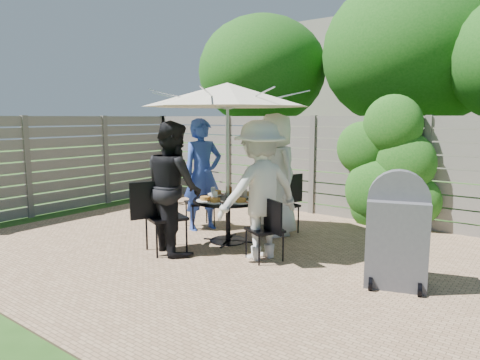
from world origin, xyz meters
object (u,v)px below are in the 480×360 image
Objects in this scene: glass_left at (213,192)px; chair_left at (200,212)px; plate_extra at (215,201)px; glass_front at (215,197)px; person_front at (174,187)px; person_left at (203,175)px; plate_front at (205,199)px; bicycle at (193,179)px; chair_right at (265,242)px; plate_back at (249,195)px; patio_table at (228,212)px; chair_back at (282,216)px; person_right at (260,191)px; person_back at (275,175)px; umbrella at (227,95)px; bbq_grill at (397,234)px; coffee_cup at (245,194)px; syrup_jug at (229,192)px; glass_back at (240,191)px; plate_left at (216,193)px; plate_right at (241,201)px; chair_front at (165,231)px.

chair_left is at bearing 148.91° from glass_left.
glass_front is (-0.05, 0.07, 0.05)m from plate_extra.
person_left is at bearing -45.00° from person_front.
plate_front is 3.39m from bicycle.
chair_right is 3.17× the size of plate_back.
bicycle reaches higher than chair_right.
person_front reaches higher than patio_table.
person_right reaches higher than chair_back.
person_back is 3.19m from bicycle.
bicycle is at bearing -7.73° from chair_right.
umbrella reaches higher than chair_right.
plate_back is (0.14, 0.33, -1.45)m from umbrella.
bbq_grill is at bearing -4.10° from glass_left.
umbrella is at bearing -90.00° from person_left.
person_left reaches higher than chair_left.
coffee_cup is at bearing -95.44° from person_front.
plate_front is at bearing -122.28° from coffee_cup.
glass_front is at bearing 164.18° from bbq_grill.
glass_left is 0.88× the size of syrup_jug.
plate_front is 0.15m from glass_front.
glass_left reaches higher than plate_back.
glass_left reaches higher than plate_extra.
glass_back is at bearing -158.75° from plate_back.
person_left reaches higher than plate_left.
chair_left is at bearing 177.89° from plate_back.
patio_table is at bearing 6.41° from chair_left.
plate_front is 0.63m from glass_back.
plate_extra is at bearing -143.46° from plate_right.
plate_back is 0.14× the size of bicycle.
bicycle is (-2.25, 1.88, -0.19)m from plate_left.
chair_front is (-0.37, -0.89, -0.16)m from patio_table.
chair_back is (0.37, 0.89, -0.18)m from patio_table.
person_right is at bearing -25.71° from syrup_jug.
patio_table is 1.67m from umbrella.
plate_front is 1.86× the size of glass_front.
person_front is 2.85m from bbq_grill.
chair_left is 1.93m from chair_right.
glass_front is (0.89, -0.65, 0.46)m from chair_left.
chair_back reaches higher than plate_back.
chair_left is at bearing 45.30° from chair_front.
bicycle reaches higher than glass_left.
chair_back is 3.16m from bicycle.
chair_back reaches higher than plate_right.
glass_back is at bearing 128.33° from plate_right.
plate_back is 0.18m from coffee_cup.
bbq_grill reaches higher than glass_back.
chair_back reaches higher than chair_left.
coffee_cup is at bearing -10.10° from chair_right.
patio_table is 0.94m from person_right.
bicycle reaches higher than patio_table.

